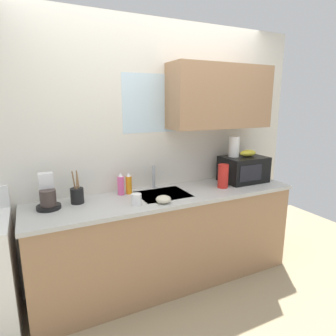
% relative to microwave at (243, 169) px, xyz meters
% --- Properties ---
extents(kitchen_wall_assembly, '(3.30, 0.42, 2.50)m').
position_rel_microwave_xyz_m(kitchen_wall_assembly, '(-0.79, 0.26, 0.33)').
color(kitchen_wall_assembly, silver).
rests_on(kitchen_wall_assembly, ground).
extents(counter_unit, '(2.53, 0.63, 0.90)m').
position_rel_microwave_xyz_m(counter_unit, '(-0.93, -0.05, -0.58)').
color(counter_unit, '#9E7551').
rests_on(counter_unit, ground).
extents(sink_faucet, '(0.03, 0.03, 0.23)m').
position_rel_microwave_xyz_m(sink_faucet, '(-0.97, 0.19, -0.02)').
color(sink_faucet, '#B2B5BA').
rests_on(sink_faucet, counter_unit).
extents(microwave, '(0.46, 0.35, 0.27)m').
position_rel_microwave_xyz_m(microwave, '(0.00, 0.00, 0.00)').
color(microwave, black).
rests_on(microwave, counter_unit).
extents(banana_bunch, '(0.20, 0.11, 0.07)m').
position_rel_microwave_xyz_m(banana_bunch, '(0.05, 0.00, 0.17)').
color(banana_bunch, gold).
rests_on(banana_bunch, microwave).
extents(paper_towel_roll, '(0.11, 0.11, 0.22)m').
position_rel_microwave_xyz_m(paper_towel_roll, '(-0.10, 0.05, 0.24)').
color(paper_towel_roll, white).
rests_on(paper_towel_roll, microwave).
extents(coffee_maker, '(0.19, 0.21, 0.28)m').
position_rel_microwave_xyz_m(coffee_maker, '(-1.96, 0.06, -0.03)').
color(coffee_maker, black).
rests_on(coffee_maker, counter_unit).
extents(dish_soap_bottle_orange, '(0.06, 0.06, 0.20)m').
position_rel_microwave_xyz_m(dish_soap_bottle_orange, '(-1.25, 0.13, -0.04)').
color(dish_soap_bottle_orange, orange).
rests_on(dish_soap_bottle_orange, counter_unit).
extents(dish_soap_bottle_pink, '(0.06, 0.06, 0.21)m').
position_rel_microwave_xyz_m(dish_soap_bottle_pink, '(-1.33, 0.13, -0.04)').
color(dish_soap_bottle_pink, '#E55999').
rests_on(dish_soap_bottle_pink, counter_unit).
extents(cereal_canister, '(0.10, 0.10, 0.24)m').
position_rel_microwave_xyz_m(cereal_canister, '(-0.34, -0.10, -0.02)').
color(cereal_canister, red).
rests_on(cereal_canister, counter_unit).
extents(mug_white, '(0.08, 0.08, 0.09)m').
position_rel_microwave_xyz_m(mug_white, '(-1.29, -0.19, -0.09)').
color(mug_white, white).
rests_on(mug_white, counter_unit).
extents(utensil_crock, '(0.11, 0.11, 0.28)m').
position_rel_microwave_xyz_m(utensil_crock, '(-1.73, 0.07, -0.06)').
color(utensil_crock, black).
rests_on(utensil_crock, counter_unit).
extents(small_bowl, '(0.13, 0.13, 0.06)m').
position_rel_microwave_xyz_m(small_bowl, '(-1.07, -0.25, -0.10)').
color(small_bowl, beige).
rests_on(small_bowl, counter_unit).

